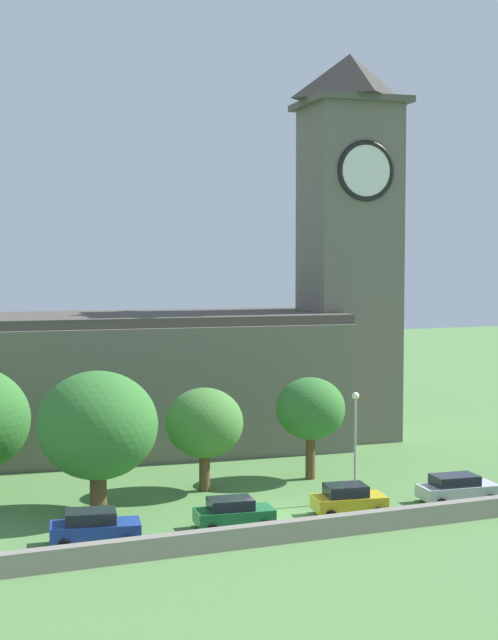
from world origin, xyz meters
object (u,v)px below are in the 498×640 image
(car_yellow, at_px, (348,500))
(tree_riverside_east, at_px, (311,409))
(car_green, at_px, (233,513))
(tree_churchyard, at_px, (204,423))
(church, at_px, (224,338))
(car_blue, at_px, (94,527))
(car_silver, at_px, (457,488))
(tree_by_tower, at_px, (98,426))
(streetlamp_west_mid, at_px, (355,428))

(car_yellow, relative_size, tree_riverside_east, 0.64)
(car_green, distance_m, tree_churchyard, 9.07)
(car_yellow, bearing_deg, church, 88.19)
(church, height_order, car_blue, church)
(car_blue, height_order, tree_riverside_east, tree_riverside_east)
(car_silver, bearing_deg, car_yellow, -179.28)
(car_green, height_order, tree_by_tower, tree_by_tower)
(car_yellow, distance_m, tree_churchyard, 10.66)
(car_yellow, bearing_deg, tree_riverside_east, 78.05)
(car_silver, bearing_deg, tree_riverside_east, 122.31)
(car_green, height_order, tree_riverside_east, tree_riverside_east)
(car_yellow, bearing_deg, car_green, 179.37)
(car_blue, relative_size, tree_by_tower, 0.59)
(tree_by_tower, bearing_deg, car_yellow, -24.04)
(car_blue, distance_m, car_silver, 21.93)
(car_green, height_order, car_yellow, car_yellow)
(church, height_order, car_green, church)
(car_blue, distance_m, streetlamp_west_mid, 16.87)
(church, relative_size, tree_riverside_east, 4.89)
(car_yellow, height_order, streetlamp_west_mid, streetlamp_west_mid)
(car_silver, distance_m, streetlamp_west_mid, 7.08)
(car_green, xyz_separation_m, car_yellow, (6.95, -0.08, 0.06))
(car_green, distance_m, tree_riverside_east, 12.97)
(church, height_order, car_silver, church)
(car_green, relative_size, streetlamp_west_mid, 0.67)
(car_yellow, bearing_deg, tree_by_tower, 155.96)
(car_blue, xyz_separation_m, tree_by_tower, (1.56, 5.79, 4.15))
(church, relative_size, car_green, 7.45)
(tree_riverside_east, bearing_deg, streetlamp_west_mid, -91.02)
(car_green, bearing_deg, streetlamp_west_mid, 15.29)
(church, height_order, tree_churchyard, church)
(church, bearing_deg, streetlamp_west_mid, -86.87)
(streetlamp_west_mid, bearing_deg, tree_riverside_east, 88.98)
(car_blue, distance_m, tree_riverside_east, 19.00)
(car_blue, height_order, car_green, car_blue)
(car_silver, xyz_separation_m, streetlamp_west_mid, (-5.62, 2.36, 3.61))
(car_silver, bearing_deg, tree_by_tower, 164.35)
(car_blue, bearing_deg, streetlamp_west_mid, 8.53)
(church, distance_m, car_green, 24.24)
(car_green, height_order, tree_churchyard, tree_churchyard)
(church, distance_m, car_blue, 27.64)
(car_green, xyz_separation_m, streetlamp_west_mid, (8.70, 2.38, 3.62))
(car_blue, xyz_separation_m, car_silver, (21.93, 0.08, -0.05))
(church, relative_size, tree_churchyard, 5.07)
(church, bearing_deg, tree_churchyard, -115.29)
(car_silver, bearing_deg, car_blue, -179.78)
(tree_churchyard, bearing_deg, car_blue, -136.75)
(church, bearing_deg, tree_riverside_east, -84.86)
(car_silver, height_order, tree_churchyard, tree_churchyard)
(tree_by_tower, bearing_deg, church, 49.51)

